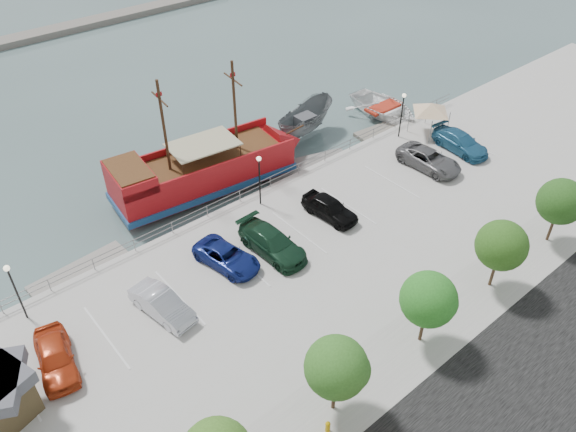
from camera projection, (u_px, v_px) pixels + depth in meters
ground at (317, 257)px, 40.00m from camera, size 160.00×160.00×0.00m
street at (520, 398)px, 29.73m from camera, size 100.00×8.00×0.04m
sidewalk at (430, 331)px, 33.34m from camera, size 100.00×4.00×0.05m
seawall_railing at (250, 191)px, 43.76m from camera, size 50.00×0.06×1.00m
far_shore at (104, 19)px, 77.98m from camera, size 40.00×3.00×0.80m
pirate_ship at (217, 167)px, 45.92m from camera, size 17.47×6.47×10.89m
patrol_boat at (305, 123)px, 52.44m from camera, size 7.95×4.54×2.90m
speedboat at (384, 110)px, 55.97m from camera, size 5.76×7.96×1.63m
dock_west at (80, 272)px, 38.52m from camera, size 6.97×2.46×0.39m
dock_mid at (307, 165)px, 49.06m from camera, size 8.05×4.33×0.44m
dock_east at (384, 129)px, 54.10m from camera, size 6.38×2.46×0.36m
canopy_tent at (432, 103)px, 50.17m from camera, size 4.13×4.13×3.42m
fire_hydrant at (328, 426)px, 27.99m from camera, size 0.27×0.27×0.77m
lamp_post_left at (13, 283)px, 32.39m from camera, size 0.36×0.36×4.28m
lamp_post_mid at (259, 172)px, 41.49m from camera, size 0.36×0.36×4.28m
lamp_post_right at (402, 108)px, 49.58m from camera, size 0.36×0.36×4.28m
tree_c at (339, 368)px, 27.30m from camera, size 3.30×3.20×5.00m
tree_d at (431, 300)px, 30.84m from camera, size 3.30×3.20×5.00m
tree_e at (504, 246)px, 34.38m from camera, size 3.30×3.20×5.00m
tree_f at (563, 202)px, 37.92m from camera, size 3.30×3.20×5.00m
parked_car_a at (55, 357)px, 30.86m from camera, size 2.85×5.07×1.63m
parked_car_b at (162, 304)px, 34.00m from camera, size 2.44×4.91×1.55m
parked_car_c at (227, 257)px, 37.50m from camera, size 3.16×5.27×1.37m
parked_car_d at (272, 243)px, 38.42m from camera, size 2.55×5.75×1.64m
parked_car_e at (330, 208)px, 41.59m from camera, size 2.25×4.77×1.58m
parked_car_g at (429, 159)px, 46.86m from camera, size 2.81×5.71×1.56m
parked_car_h at (460, 142)px, 49.06m from camera, size 2.75×5.67×1.59m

